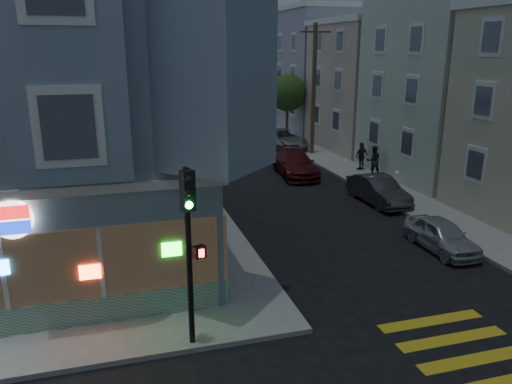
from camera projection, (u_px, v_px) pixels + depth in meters
name	position (u px, v px, depth m)	size (l,w,h in m)	color
sidewalk_ne	(449.00, 148.00, 38.34)	(24.00, 42.00, 0.15)	gray
row_house_b	(484.00, 85.00, 29.46)	(12.00, 8.60, 10.50)	#B7C3A9
row_house_c	(400.00, 87.00, 37.97)	(12.00, 8.60, 9.00)	#C2B296
row_house_d	(348.00, 71.00, 46.06)	(12.00, 8.60, 10.50)	#9992A1
utility_pole	(314.00, 88.00, 35.00)	(2.20, 0.30, 9.00)	#4C3826
street_tree_near	(287.00, 93.00, 40.83)	(3.00, 3.00, 5.30)	#4C3826
street_tree_far	(260.00, 86.00, 48.21)	(3.00, 3.00, 5.30)	#4C3826
pedestrian_a	(373.00, 161.00, 29.59)	(0.88, 0.68, 1.81)	black
pedestrian_b	(361.00, 156.00, 31.11)	(1.01, 0.42, 1.72)	#26242C
parked_car_a	(442.00, 235.00, 19.10)	(1.44, 3.57, 1.22)	#B3B5BB
parked_car_b	(378.00, 190.00, 24.87)	(1.45, 4.16, 1.37)	#343738
parked_car_c	(295.00, 164.00, 30.27)	(2.05, 5.04, 1.46)	#5A1416
parked_car_d	(283.00, 139.00, 38.24)	(2.50, 5.43, 1.51)	#949A9E
traffic_signal	(189.00, 229.00, 12.02)	(0.59, 0.52, 4.67)	black
fire_hydrant	(397.00, 178.00, 27.41)	(0.50, 0.29, 0.87)	silver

